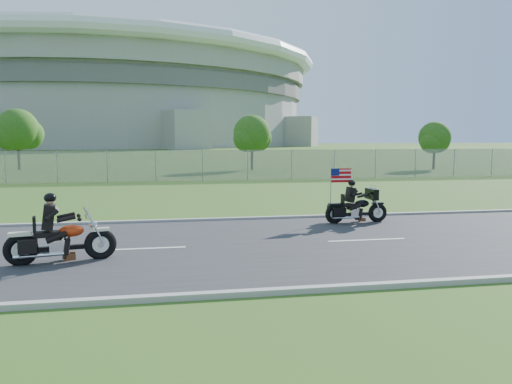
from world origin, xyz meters
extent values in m
plane|color=#284515|center=(0.00, 0.00, 0.00)|extent=(420.00, 420.00, 0.00)
cube|color=#28282B|center=(0.00, 0.00, 0.02)|extent=(120.00, 8.00, 0.04)
cube|color=#9E9B93|center=(0.00, 4.05, 0.05)|extent=(120.00, 0.18, 0.12)
cube|color=#9E9B93|center=(0.00, -4.05, 0.05)|extent=(120.00, 0.18, 0.12)
cube|color=gray|center=(-5.00, 20.00, 1.00)|extent=(60.00, 0.03, 2.00)
cylinder|color=#A3A099|center=(-20.00, 170.00, 10.00)|extent=(130.00, 130.00, 20.00)
cylinder|color=#605E5B|center=(-20.00, 170.00, 17.00)|extent=(132.00, 132.00, 4.00)
cylinder|color=#A3A099|center=(-20.00, 170.00, 23.00)|extent=(134.00, 134.00, 6.00)
torus|color=white|center=(-20.00, 170.00, 27.00)|extent=(140.40, 140.40, 4.40)
cylinder|color=#382316|center=(6.00, 30.00, 1.26)|extent=(0.22, 0.22, 2.52)
sphere|color=#254713|center=(6.00, 30.00, 3.15)|extent=(3.20, 3.20, 3.20)
sphere|color=#254713|center=(6.64, 30.48, 2.79)|extent=(2.40, 2.40, 2.40)
sphere|color=#254713|center=(5.44, 29.60, 2.70)|extent=(2.24, 2.24, 2.24)
cylinder|color=#382316|center=(-14.00, 34.00, 1.40)|extent=(0.22, 0.22, 2.80)
sphere|color=#254713|center=(-14.00, 34.00, 3.50)|extent=(3.60, 3.60, 3.60)
sphere|color=#254713|center=(-13.28, 34.54, 3.10)|extent=(2.70, 2.70, 2.70)
sphere|color=#254713|center=(-14.63, 33.55, 3.00)|extent=(2.52, 2.52, 2.52)
cylinder|color=#382316|center=(22.00, 28.00, 1.12)|extent=(0.22, 0.22, 2.24)
sphere|color=#254713|center=(22.00, 28.00, 2.80)|extent=(2.80, 2.80, 2.80)
sphere|color=#254713|center=(22.56, 28.42, 2.48)|extent=(2.10, 2.10, 2.10)
sphere|color=#254713|center=(21.51, 27.65, 2.40)|extent=(1.96, 1.96, 1.96)
torus|color=black|center=(-2.88, -0.84, 0.37)|extent=(0.75, 0.31, 0.73)
torus|color=black|center=(-4.52, -1.16, 0.37)|extent=(0.75, 0.31, 0.73)
ellipsoid|color=#BD300D|center=(-3.49, -0.96, 0.73)|extent=(0.60, 0.41, 0.28)
cube|color=black|center=(-3.99, -1.06, 0.69)|extent=(0.59, 0.39, 0.12)
cube|color=black|center=(-3.94, -1.05, 1.07)|extent=(0.31, 0.43, 0.54)
sphere|color=black|center=(-3.90, -1.04, 1.50)|extent=(0.31, 0.31, 0.27)
cube|color=silver|center=(-3.10, -0.88, 1.20)|extent=(0.12, 0.45, 0.39)
torus|color=black|center=(5.54, 2.79, 0.34)|extent=(0.66, 0.17, 0.65)
torus|color=black|center=(4.04, 2.76, 0.34)|extent=(0.66, 0.17, 0.65)
ellipsoid|color=black|center=(4.98, 2.78, 0.66)|extent=(0.50, 0.29, 0.25)
cube|color=black|center=(4.52, 2.77, 0.62)|extent=(0.49, 0.27, 0.11)
cube|color=black|center=(4.57, 2.77, 0.97)|extent=(0.22, 0.36, 0.49)
sphere|color=black|center=(4.61, 2.77, 1.35)|extent=(0.24, 0.24, 0.24)
cube|color=black|center=(5.32, 2.78, 0.97)|extent=(0.21, 0.71, 0.35)
cube|color=#B70C11|center=(4.30, 2.94, 1.58)|extent=(0.71, 0.03, 0.46)
camera|label=1|loc=(-1.36, -12.62, 2.84)|focal=35.00mm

